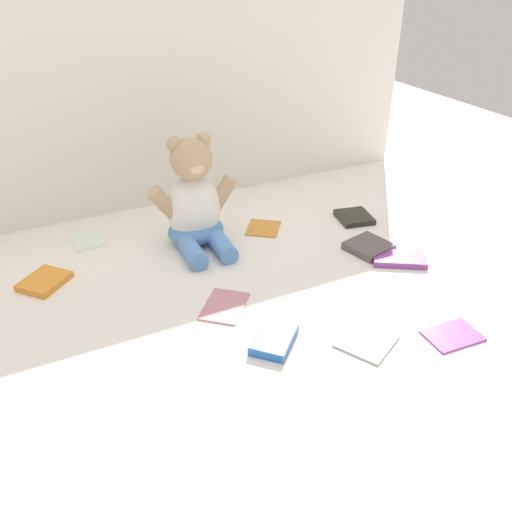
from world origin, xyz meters
TOP-DOWN VIEW (x-y plane):
  - ground_plane at (0.00, 0.00)m, footprint 3.20×3.20m
  - backdrop_drape at (0.00, 0.47)m, footprint 1.54×0.03m
  - teddy_bear at (-0.05, 0.18)m, footprint 0.24×0.21m
  - book_case_0 at (0.27, -0.40)m, footprint 0.11×0.08m
  - book_case_1 at (0.14, 0.17)m, footprint 0.12×0.13m
  - book_case_2 at (0.11, -0.34)m, footprint 0.14×0.13m
  - book_case_3 at (-0.10, -0.11)m, footprint 0.14×0.14m
  - book_case_4 at (-0.43, 0.15)m, footprint 0.13×0.13m
  - book_case_5 at (0.36, -0.13)m, footprint 0.14×0.12m
  - book_case_6 at (0.33, -0.05)m, footprint 0.12×0.12m
  - book_case_7 at (-0.30, 0.31)m, footprint 0.08×0.09m
  - book_case_8 at (-0.05, -0.26)m, footprint 0.13×0.13m
  - book_case_9 at (0.40, 0.11)m, footprint 0.11×0.11m

SIDE VIEW (x-z plane):
  - ground_plane at x=0.00m, z-range 0.00..0.00m
  - book_case_1 at x=0.14m, z-range 0.00..0.01m
  - book_case_7 at x=-0.30m, z-range 0.00..0.01m
  - book_case_3 at x=-0.10m, z-range 0.00..0.01m
  - book_case_0 at x=0.27m, z-range 0.00..0.01m
  - book_case_2 at x=0.11m, z-range 0.00..0.01m
  - book_case_4 at x=-0.43m, z-range 0.00..0.02m
  - book_case_9 at x=0.40m, z-range 0.00..0.02m
  - book_case_5 at x=0.36m, z-range 0.00..0.02m
  - book_case_6 at x=0.33m, z-range 0.00..0.02m
  - book_case_8 at x=-0.05m, z-range 0.00..0.02m
  - teddy_bear at x=-0.05m, z-range -0.04..0.25m
  - backdrop_drape at x=0.00m, z-range 0.00..0.64m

